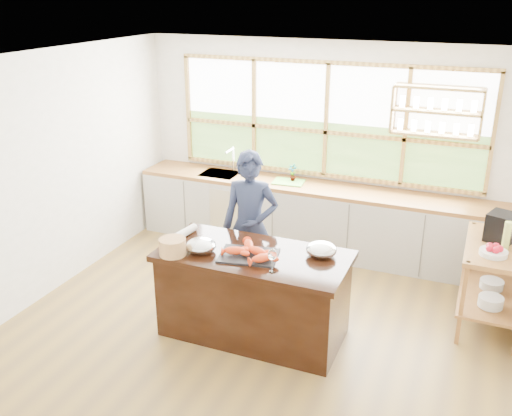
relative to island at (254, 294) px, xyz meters
The scene contains 18 objects.
ground_plane 0.50m from the island, 90.00° to the left, with size 5.00×5.00×0.00m, color olive.
room_shell 1.48m from the island, 88.06° to the left, with size 5.02×4.52×2.71m.
back_counter 2.14m from the island, 90.50° to the left, with size 4.90×0.63×0.90m.
right_shelf_unit 2.45m from the island, 26.44° to the left, with size 0.62×1.10×0.90m.
island is the anchor object (origin of this frame).
cook 0.87m from the island, 115.33° to the left, with size 0.62×0.41×1.70m, color #1B223B.
potted_plant 2.30m from the island, 99.32° to the left, with size 0.13×0.09×0.24m, color slate.
cutting_board 2.22m from the island, 100.46° to the left, with size 0.40×0.30×0.01m, color #60AC3A.
espresso_machine 2.58m from the island, 29.38° to the left, with size 0.25×0.27×0.29m, color black.
wine_bottle 2.53m from the island, 24.66° to the left, with size 0.07×0.07×0.29m, color #B8C757.
fruit_bowl 2.35m from the island, 21.51° to the left, with size 0.26×0.26×0.11m.
slate_board 0.46m from the island, 103.12° to the right, with size 0.55×0.40×0.02m, color black.
lobster_pile 0.51m from the island, 87.18° to the right, with size 0.52×0.44×0.08m.
mixing_bowl_left 0.72m from the island, 162.50° to the right, with size 0.30×0.30×0.14m, color silver.
mixing_bowl_right 0.83m from the island, 18.27° to the left, with size 0.30×0.30×0.14m, color silver.
wine_glass 0.73m from the island, 43.18° to the right, with size 0.08×0.08×0.22m.
wicker_basket 0.94m from the island, 155.61° to the right, with size 0.26×0.26×0.17m, color tan.
parchment_roll 0.95m from the island, behind, with size 0.08×0.08×0.30m, color white.
Camera 1 is at (1.92, -4.78, 3.31)m, focal length 40.00 mm.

